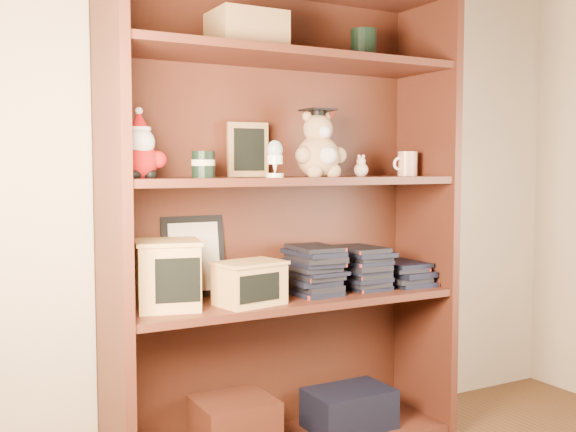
% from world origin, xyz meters
% --- Properties ---
extents(bookcase, '(1.20, 0.35, 1.60)m').
position_xyz_m(bookcase, '(0.10, 1.36, 0.78)').
color(bookcase, '#4F2316').
rests_on(bookcase, ground).
extents(shelf_lower, '(1.14, 0.33, 0.02)m').
position_xyz_m(shelf_lower, '(0.10, 1.30, 0.54)').
color(shelf_lower, '#4F2316').
rests_on(shelf_lower, ground).
extents(shelf_upper, '(1.14, 0.33, 0.02)m').
position_xyz_m(shelf_upper, '(0.10, 1.30, 0.94)').
color(shelf_upper, '#4F2316').
rests_on(shelf_upper, ground).
extents(santa_plush, '(0.15, 0.11, 0.22)m').
position_xyz_m(santa_plush, '(-0.40, 1.30, 1.03)').
color(santa_plush, '#A50F0F').
rests_on(santa_plush, shelf_upper).
extents(teachers_tin, '(0.07, 0.07, 0.08)m').
position_xyz_m(teachers_tin, '(-0.20, 1.30, 0.99)').
color(teachers_tin, black).
rests_on(teachers_tin, shelf_upper).
extents(chalkboard_plaque, '(0.14, 0.08, 0.18)m').
position_xyz_m(chalkboard_plaque, '(0.01, 1.42, 1.04)').
color(chalkboard_plaque, '#9E7547').
rests_on(chalkboard_plaque, shelf_upper).
extents(egg_cup, '(0.06, 0.06, 0.12)m').
position_xyz_m(egg_cup, '(0.01, 1.23, 1.01)').
color(egg_cup, white).
rests_on(egg_cup, shelf_upper).
extents(grad_teddy_bear, '(0.19, 0.17, 0.24)m').
position_xyz_m(grad_teddy_bear, '(0.22, 1.30, 1.04)').
color(grad_teddy_bear, tan).
rests_on(grad_teddy_bear, shelf_upper).
extents(pink_figurine, '(0.05, 0.05, 0.08)m').
position_xyz_m(pink_figurine, '(0.39, 1.30, 0.98)').
color(pink_figurine, beige).
rests_on(pink_figurine, shelf_upper).
extents(teacher_mug, '(0.10, 0.07, 0.09)m').
position_xyz_m(teacher_mug, '(0.60, 1.30, 0.99)').
color(teacher_mug, silver).
rests_on(teacher_mug, shelf_upper).
extents(certificate_frame, '(0.22, 0.06, 0.27)m').
position_xyz_m(certificate_frame, '(-0.18, 1.44, 0.69)').
color(certificate_frame, black).
rests_on(certificate_frame, shelf_lower).
extents(treats_box, '(0.23, 0.23, 0.21)m').
position_xyz_m(treats_box, '(-0.32, 1.30, 0.66)').
color(treats_box, tan).
rests_on(treats_box, shelf_lower).
extents(pencils_box, '(0.23, 0.19, 0.14)m').
position_xyz_m(pencils_box, '(-0.07, 1.24, 0.62)').
color(pencils_box, tan).
rests_on(pencils_box, shelf_lower).
extents(book_stack_left, '(0.14, 0.20, 0.16)m').
position_xyz_m(book_stack_left, '(0.20, 1.30, 0.63)').
color(book_stack_left, black).
rests_on(book_stack_left, shelf_lower).
extents(book_stack_mid, '(0.14, 0.20, 0.16)m').
position_xyz_m(book_stack_mid, '(0.40, 1.30, 0.63)').
color(book_stack_mid, black).
rests_on(book_stack_mid, shelf_lower).
extents(book_stack_right, '(0.14, 0.20, 0.08)m').
position_xyz_m(book_stack_right, '(0.58, 1.30, 0.59)').
color(book_stack_right, black).
rests_on(book_stack_right, shelf_lower).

